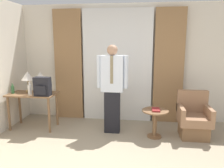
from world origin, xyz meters
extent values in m
cube|color=silver|center=(0.00, 2.78, 1.35)|extent=(10.00, 0.06, 2.70)
cube|color=white|center=(0.00, 2.65, 1.29)|extent=(1.59, 0.06, 2.58)
cube|color=#997047|center=(-1.17, 2.65, 1.29)|extent=(0.66, 0.06, 2.58)
cube|color=#997047|center=(1.17, 2.65, 1.29)|extent=(0.66, 0.06, 2.58)
cube|color=brown|center=(-1.73, 1.91, 0.75)|extent=(1.00, 0.55, 0.03)
cylinder|color=brown|center=(-2.17, 1.69, 0.37)|extent=(0.05, 0.05, 0.74)
cylinder|color=brown|center=(-1.29, 1.69, 0.37)|extent=(0.05, 0.05, 0.74)
cylinder|color=brown|center=(-2.17, 2.12, 0.37)|extent=(0.05, 0.05, 0.74)
cylinder|color=brown|center=(-1.29, 2.12, 0.37)|extent=(0.05, 0.05, 0.74)
cylinder|color=#9E7F47|center=(-1.88, 2.03, 0.79)|extent=(0.11, 0.11, 0.04)
cylinder|color=#9E7F47|center=(-1.88, 2.03, 0.92)|extent=(0.02, 0.02, 0.23)
cone|color=silver|center=(-1.88, 2.03, 1.12)|extent=(0.27, 0.27, 0.18)
cylinder|color=#9E7F47|center=(-1.59, 2.03, 0.79)|extent=(0.11, 0.11, 0.04)
cylinder|color=#9E7F47|center=(-1.59, 2.03, 0.92)|extent=(0.02, 0.02, 0.23)
cone|color=silver|center=(-1.59, 2.03, 1.12)|extent=(0.27, 0.27, 0.18)
cylinder|color=silver|center=(-1.71, 1.77, 0.87)|extent=(0.08, 0.08, 0.21)
cylinder|color=silver|center=(-1.71, 1.77, 1.01)|extent=(0.03, 0.03, 0.06)
cylinder|color=#336638|center=(-2.14, 1.84, 0.85)|extent=(0.06, 0.06, 0.17)
cylinder|color=#336638|center=(-2.14, 1.84, 0.96)|extent=(0.03, 0.03, 0.05)
cube|color=black|center=(-1.42, 1.75, 0.96)|extent=(0.32, 0.17, 0.38)
cube|color=black|center=(-1.42, 1.65, 0.90)|extent=(0.23, 0.03, 0.17)
cube|color=black|center=(-0.02, 1.89, 0.43)|extent=(0.31, 0.17, 0.86)
cube|color=silver|center=(-0.02, 1.89, 1.22)|extent=(0.44, 0.20, 0.72)
cube|color=#847556|center=(-0.02, 1.79, 1.31)|extent=(0.06, 0.01, 0.54)
cylinder|color=silver|center=(-0.29, 1.89, 1.26)|extent=(0.10, 0.10, 0.65)
cylinder|color=silver|center=(0.25, 1.89, 1.26)|extent=(0.10, 0.10, 0.65)
sphere|color=tan|center=(-0.02, 1.89, 1.69)|extent=(0.21, 0.21, 0.21)
cube|color=brown|center=(1.59, 1.84, 0.14)|extent=(0.51, 0.49, 0.28)
cube|color=#936B4C|center=(1.59, 1.84, 0.36)|extent=(0.60, 0.58, 0.16)
cube|color=#936B4C|center=(1.59, 2.09, 0.66)|extent=(0.60, 0.10, 0.45)
cube|color=#936B4C|center=(1.33, 1.84, 0.53)|extent=(0.08, 0.58, 0.18)
cube|color=#936B4C|center=(1.85, 1.84, 0.53)|extent=(0.08, 0.58, 0.18)
cylinder|color=brown|center=(0.83, 1.75, 0.01)|extent=(0.28, 0.28, 0.02)
cylinder|color=brown|center=(0.83, 1.75, 0.26)|extent=(0.08, 0.08, 0.52)
cylinder|color=brown|center=(0.83, 1.75, 0.54)|extent=(0.51, 0.51, 0.02)
cube|color=maroon|center=(0.85, 1.74, 0.56)|extent=(0.15, 0.24, 0.03)
camera|label=1|loc=(0.51, -2.35, 1.84)|focal=35.00mm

